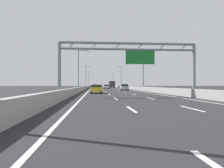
# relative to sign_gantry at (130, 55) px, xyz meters

# --- Properties ---
(ground_plane) EXTENTS (260.00, 260.00, 0.00)m
(ground_plane) POSITION_rel_sign_gantry_xyz_m (-0.18, 75.59, -4.83)
(ground_plane) COLOR #262628
(lane_dash_left_1) EXTENTS (0.16, 3.00, 0.01)m
(lane_dash_left_1) POSITION_rel_sign_gantry_xyz_m (-1.98, -11.91, -4.83)
(lane_dash_left_1) COLOR white
(lane_dash_left_1) RESTS_ON ground_plane
(lane_dash_left_2) EXTENTS (0.16, 3.00, 0.01)m
(lane_dash_left_2) POSITION_rel_sign_gantry_xyz_m (-1.98, -2.91, -4.83)
(lane_dash_left_2) COLOR white
(lane_dash_left_2) RESTS_ON ground_plane
(lane_dash_left_3) EXTENTS (0.16, 3.00, 0.01)m
(lane_dash_left_3) POSITION_rel_sign_gantry_xyz_m (-1.98, 6.09, -4.83)
(lane_dash_left_3) COLOR white
(lane_dash_left_3) RESTS_ON ground_plane
(lane_dash_left_4) EXTENTS (0.16, 3.00, 0.01)m
(lane_dash_left_4) POSITION_rel_sign_gantry_xyz_m (-1.98, 15.09, -4.83)
(lane_dash_left_4) COLOR white
(lane_dash_left_4) RESTS_ON ground_plane
(lane_dash_left_5) EXTENTS (0.16, 3.00, 0.01)m
(lane_dash_left_5) POSITION_rel_sign_gantry_xyz_m (-1.98, 24.09, -4.83)
(lane_dash_left_5) COLOR white
(lane_dash_left_5) RESTS_ON ground_plane
(lane_dash_left_6) EXTENTS (0.16, 3.00, 0.01)m
(lane_dash_left_6) POSITION_rel_sign_gantry_xyz_m (-1.98, 33.09, -4.83)
(lane_dash_left_6) COLOR white
(lane_dash_left_6) RESTS_ON ground_plane
(lane_dash_left_7) EXTENTS (0.16, 3.00, 0.01)m
(lane_dash_left_7) POSITION_rel_sign_gantry_xyz_m (-1.98, 42.09, -4.83)
(lane_dash_left_7) COLOR white
(lane_dash_left_7) RESTS_ON ground_plane
(lane_dash_left_8) EXTENTS (0.16, 3.00, 0.01)m
(lane_dash_left_8) POSITION_rel_sign_gantry_xyz_m (-1.98, 51.09, -4.83)
(lane_dash_left_8) COLOR white
(lane_dash_left_8) RESTS_ON ground_plane
(lane_dash_left_9) EXTENTS (0.16, 3.00, 0.01)m
(lane_dash_left_9) POSITION_rel_sign_gantry_xyz_m (-1.98, 60.09, -4.83)
(lane_dash_left_9) COLOR white
(lane_dash_left_9) RESTS_ON ground_plane
(lane_dash_left_10) EXTENTS (0.16, 3.00, 0.01)m
(lane_dash_left_10) POSITION_rel_sign_gantry_xyz_m (-1.98, 69.09, -4.83)
(lane_dash_left_10) COLOR white
(lane_dash_left_10) RESTS_ON ground_plane
(lane_dash_left_11) EXTENTS (0.16, 3.00, 0.01)m
(lane_dash_left_11) POSITION_rel_sign_gantry_xyz_m (-1.98, 78.09, -4.83)
(lane_dash_left_11) COLOR white
(lane_dash_left_11) RESTS_ON ground_plane
(lane_dash_left_12) EXTENTS (0.16, 3.00, 0.01)m
(lane_dash_left_12) POSITION_rel_sign_gantry_xyz_m (-1.98, 87.09, -4.83)
(lane_dash_left_12) COLOR white
(lane_dash_left_12) RESTS_ON ground_plane
(lane_dash_left_13) EXTENTS (0.16, 3.00, 0.01)m
(lane_dash_left_13) POSITION_rel_sign_gantry_xyz_m (-1.98, 96.09, -4.83)
(lane_dash_left_13) COLOR white
(lane_dash_left_13) RESTS_ON ground_plane
(lane_dash_left_14) EXTENTS (0.16, 3.00, 0.01)m
(lane_dash_left_14) POSITION_rel_sign_gantry_xyz_m (-1.98, 105.09, -4.83)
(lane_dash_left_14) COLOR white
(lane_dash_left_14) RESTS_ON ground_plane
(lane_dash_left_15) EXTENTS (0.16, 3.00, 0.01)m
(lane_dash_left_15) POSITION_rel_sign_gantry_xyz_m (-1.98, 114.09, -4.83)
(lane_dash_left_15) COLOR white
(lane_dash_left_15) RESTS_ON ground_plane
(lane_dash_left_16) EXTENTS (0.16, 3.00, 0.01)m
(lane_dash_left_16) POSITION_rel_sign_gantry_xyz_m (-1.98, 123.09, -4.83)
(lane_dash_left_16) COLOR white
(lane_dash_left_16) RESTS_ON ground_plane
(lane_dash_left_17) EXTENTS (0.16, 3.00, 0.01)m
(lane_dash_left_17) POSITION_rel_sign_gantry_xyz_m (-1.98, 132.09, -4.83)
(lane_dash_left_17) COLOR white
(lane_dash_left_17) RESTS_ON ground_plane
(lane_dash_right_1) EXTENTS (0.16, 3.00, 0.01)m
(lane_dash_right_1) POSITION_rel_sign_gantry_xyz_m (1.62, -11.91, -4.83)
(lane_dash_right_1) COLOR white
(lane_dash_right_1) RESTS_ON ground_plane
(lane_dash_right_2) EXTENTS (0.16, 3.00, 0.01)m
(lane_dash_right_2) POSITION_rel_sign_gantry_xyz_m (1.62, -2.91, -4.83)
(lane_dash_right_2) COLOR white
(lane_dash_right_2) RESTS_ON ground_plane
(lane_dash_right_3) EXTENTS (0.16, 3.00, 0.01)m
(lane_dash_right_3) POSITION_rel_sign_gantry_xyz_m (1.62, 6.09, -4.83)
(lane_dash_right_3) COLOR white
(lane_dash_right_3) RESTS_ON ground_plane
(lane_dash_right_4) EXTENTS (0.16, 3.00, 0.01)m
(lane_dash_right_4) POSITION_rel_sign_gantry_xyz_m (1.62, 15.09, -4.83)
(lane_dash_right_4) COLOR white
(lane_dash_right_4) RESTS_ON ground_plane
(lane_dash_right_5) EXTENTS (0.16, 3.00, 0.01)m
(lane_dash_right_5) POSITION_rel_sign_gantry_xyz_m (1.62, 24.09, -4.83)
(lane_dash_right_5) COLOR white
(lane_dash_right_5) RESTS_ON ground_plane
(lane_dash_right_6) EXTENTS (0.16, 3.00, 0.01)m
(lane_dash_right_6) POSITION_rel_sign_gantry_xyz_m (1.62, 33.09, -4.83)
(lane_dash_right_6) COLOR white
(lane_dash_right_6) RESTS_ON ground_plane
(lane_dash_right_7) EXTENTS (0.16, 3.00, 0.01)m
(lane_dash_right_7) POSITION_rel_sign_gantry_xyz_m (1.62, 42.09, -4.83)
(lane_dash_right_7) COLOR white
(lane_dash_right_7) RESTS_ON ground_plane
(lane_dash_right_8) EXTENTS (0.16, 3.00, 0.01)m
(lane_dash_right_8) POSITION_rel_sign_gantry_xyz_m (1.62, 51.09, -4.83)
(lane_dash_right_8) COLOR white
(lane_dash_right_8) RESTS_ON ground_plane
(lane_dash_right_9) EXTENTS (0.16, 3.00, 0.01)m
(lane_dash_right_9) POSITION_rel_sign_gantry_xyz_m (1.62, 60.09, -4.83)
(lane_dash_right_9) COLOR white
(lane_dash_right_9) RESTS_ON ground_plane
(lane_dash_right_10) EXTENTS (0.16, 3.00, 0.01)m
(lane_dash_right_10) POSITION_rel_sign_gantry_xyz_m (1.62, 69.09, -4.83)
(lane_dash_right_10) COLOR white
(lane_dash_right_10) RESTS_ON ground_plane
(lane_dash_right_11) EXTENTS (0.16, 3.00, 0.01)m
(lane_dash_right_11) POSITION_rel_sign_gantry_xyz_m (1.62, 78.09, -4.83)
(lane_dash_right_11) COLOR white
(lane_dash_right_11) RESTS_ON ground_plane
(lane_dash_right_12) EXTENTS (0.16, 3.00, 0.01)m
(lane_dash_right_12) POSITION_rel_sign_gantry_xyz_m (1.62, 87.09, -4.83)
(lane_dash_right_12) COLOR white
(lane_dash_right_12) RESTS_ON ground_plane
(lane_dash_right_13) EXTENTS (0.16, 3.00, 0.01)m
(lane_dash_right_13) POSITION_rel_sign_gantry_xyz_m (1.62, 96.09, -4.83)
(lane_dash_right_13) COLOR white
(lane_dash_right_13) RESTS_ON ground_plane
(lane_dash_right_14) EXTENTS (0.16, 3.00, 0.01)m
(lane_dash_right_14) POSITION_rel_sign_gantry_xyz_m (1.62, 105.09, -4.83)
(lane_dash_right_14) COLOR white
(lane_dash_right_14) RESTS_ON ground_plane
(lane_dash_right_15) EXTENTS (0.16, 3.00, 0.01)m
(lane_dash_right_15) POSITION_rel_sign_gantry_xyz_m (1.62, 114.09, -4.83)
(lane_dash_right_15) COLOR white
(lane_dash_right_15) RESTS_ON ground_plane
(lane_dash_right_16) EXTENTS (0.16, 3.00, 0.01)m
(lane_dash_right_16) POSITION_rel_sign_gantry_xyz_m (1.62, 123.09, -4.83)
(lane_dash_right_16) COLOR white
(lane_dash_right_16) RESTS_ON ground_plane
(lane_dash_right_17) EXTENTS (0.16, 3.00, 0.01)m
(lane_dash_right_17) POSITION_rel_sign_gantry_xyz_m (1.62, 132.09, -4.83)
(lane_dash_right_17) COLOR white
(lane_dash_right_17) RESTS_ON ground_plane
(edge_line_left) EXTENTS (0.16, 176.00, 0.01)m
(edge_line_left) POSITION_rel_sign_gantry_xyz_m (-5.43, 63.59, -4.83)
(edge_line_left) COLOR white
(edge_line_left) RESTS_ON ground_plane
(edge_line_right) EXTENTS (0.16, 176.00, 0.01)m
(edge_line_right) POSITION_rel_sign_gantry_xyz_m (5.07, 63.59, -4.83)
(edge_line_right) COLOR white
(edge_line_right) RESTS_ON ground_plane
(barrier_left) EXTENTS (0.45, 220.00, 0.95)m
(barrier_left) POSITION_rel_sign_gantry_xyz_m (-7.08, 85.59, -4.36)
(barrier_left) COLOR #9E9E99
(barrier_left) RESTS_ON ground_plane
(barrier_right) EXTENTS (0.45, 220.00, 0.95)m
(barrier_right) POSITION_rel_sign_gantry_xyz_m (6.72, 85.59, -4.36)
(barrier_right) COLOR #9E9E99
(barrier_right) RESTS_ON ground_plane
(sign_gantry) EXTENTS (16.08, 0.36, 6.36)m
(sign_gantry) POSITION_rel_sign_gantry_xyz_m (0.00, 0.00, 0.00)
(sign_gantry) COLOR gray
(sign_gantry) RESTS_ON ground_plane
(streetlamp_left_mid) EXTENTS (2.58, 0.28, 9.50)m
(streetlamp_left_mid) POSITION_rel_sign_gantry_xyz_m (-7.64, 25.01, 0.56)
(streetlamp_left_mid) COLOR slate
(streetlamp_left_mid) RESTS_ON ground_plane
(streetlamp_right_mid) EXTENTS (2.58, 0.28, 9.50)m
(streetlamp_right_mid) POSITION_rel_sign_gantry_xyz_m (7.29, 25.01, 0.56)
(streetlamp_right_mid) COLOR slate
(streetlamp_right_mid) RESTS_ON ground_plane
(streetlamp_left_far) EXTENTS (2.58, 0.28, 9.50)m
(streetlamp_left_far) POSITION_rel_sign_gantry_xyz_m (-7.64, 66.71, 0.56)
(streetlamp_left_far) COLOR slate
(streetlamp_left_far) RESTS_ON ground_plane
(streetlamp_right_far) EXTENTS (2.58, 0.28, 9.50)m
(streetlamp_right_far) POSITION_rel_sign_gantry_xyz_m (7.29, 66.71, 0.56)
(streetlamp_right_far) COLOR slate
(streetlamp_right_far) RESTS_ON ground_plane
(streetlamp_left_distant) EXTENTS (2.58, 0.28, 9.50)m
(streetlamp_left_distant) POSITION_rel_sign_gantry_xyz_m (-7.64, 108.40, 0.56)
(streetlamp_left_distant) COLOR slate
(streetlamp_left_distant) RESTS_ON ground_plane
(streetlamp_right_distant) EXTENTS (2.58, 0.28, 9.50)m
(streetlamp_right_distant) POSITION_rel_sign_gantry_xyz_m (7.29, 108.40, 0.56)
(streetlamp_right_distant) COLOR slate
(streetlamp_right_distant) RESTS_ON ground_plane
(red_car) EXTENTS (1.73, 4.33, 1.40)m
(red_car) POSITION_rel_sign_gantry_xyz_m (3.43, 79.56, -4.10)
(red_car) COLOR red
(red_car) RESTS_ON ground_plane
(yellow_car) EXTENTS (1.80, 4.26, 1.41)m
(yellow_car) POSITION_rel_sign_gantry_xyz_m (-3.84, 10.37, -4.10)
(yellow_car) COLOR yellow
(yellow_car) RESTS_ON ground_plane
(orange_car) EXTENTS (1.73, 4.34, 1.37)m
(orange_car) POSITION_rel_sign_gantry_xyz_m (-0.18, 112.08, -4.13)
(orange_car) COLOR orange
(orange_car) RESTS_ON ground_plane
(white_car) EXTENTS (1.90, 4.62, 1.41)m
(white_car) POSITION_rel_sign_gantry_xyz_m (0.03, 50.33, -4.11)
(white_car) COLOR silver
(white_car) RESTS_ON ground_plane
(silver_car) EXTENTS (1.73, 4.33, 1.53)m
(silver_car) POSITION_rel_sign_gantry_xyz_m (3.23, 27.40, -4.06)
(silver_car) COLOR #A8ADB2
(silver_car) RESTS_ON ground_plane
(blue_car) EXTENTS (1.87, 4.49, 1.45)m
(blue_car) POSITION_rel_sign_gantry_xyz_m (-4.02, 76.64, -4.07)
(blue_car) COLOR #2347AD
(blue_car) RESTS_ON ground_plane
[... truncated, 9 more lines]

